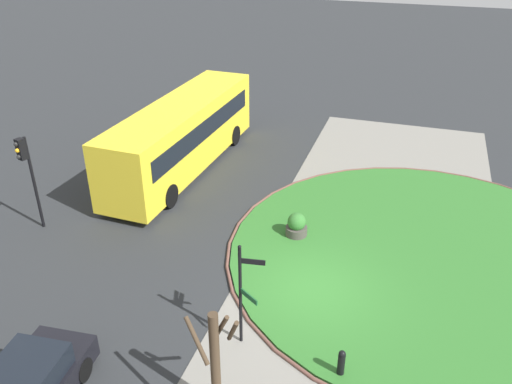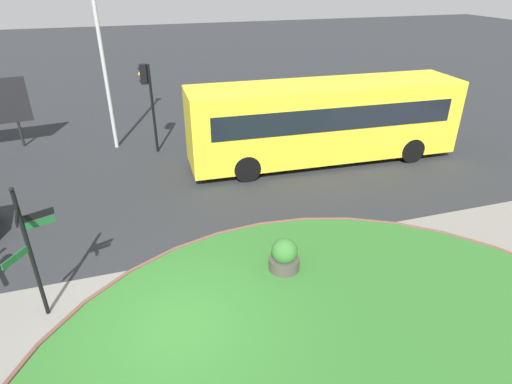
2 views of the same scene
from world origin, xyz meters
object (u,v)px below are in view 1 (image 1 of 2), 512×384
Objects in this scene: bollard_foreground at (341,363)px; planter_near_signpost at (297,226)px; signpost_directional at (242,288)px; traffic_light_near at (26,164)px; bus_yellow at (182,134)px; street_tree_bare at (216,358)px.

bollard_foreground is 6.70m from planter_near_signpost.
traffic_light_near is at bearing 70.79° from signpost_directional.
bus_yellow is 11.05× the size of planter_near_signpost.
planter_near_signpost is (2.43, -9.48, -2.28)m from traffic_light_near.
planter_near_signpost reaches higher than bollard_foreground.
traffic_light_near reaches higher than bollard_foreground.
traffic_light_near reaches higher than bus_yellow.
street_tree_bare is at bearing 125.77° from bollard_foreground.
street_tree_bare is at bearing 73.82° from traffic_light_near.
bus_yellow is at bearing 57.48° from planter_near_signpost.
planter_near_signpost is 8.14m from street_tree_bare.
bollard_foreground is 0.28× the size of street_tree_bare.
traffic_light_near is (3.26, 9.35, 0.84)m from signpost_directional.
bus_yellow is (10.23, 9.17, 1.26)m from bollard_foreground.
signpost_directional is 1.07× the size of street_tree_bare.
signpost_directional is 0.88× the size of traffic_light_near.
street_tree_bare is (-1.93, 2.68, 1.24)m from bollard_foreground.
planter_near_signpost is at bearing 0.33° from street_tree_bare.
signpost_directional is 11.66m from bus_yellow.
traffic_light_near is 3.76× the size of planter_near_signpost.
planter_near_signpost is (5.69, -0.13, -1.44)m from signpost_directional.
bollard_foreground is 0.23× the size of traffic_light_near.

